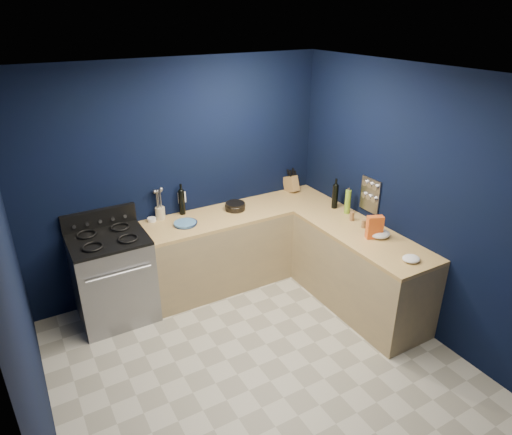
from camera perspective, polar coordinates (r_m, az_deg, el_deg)
floor at (r=4.45m, az=0.27°, el=-18.31°), size 3.50×3.50×0.02m
ceiling at (r=3.27m, az=0.36°, el=17.41°), size 3.50×3.50×0.02m
wall_back at (r=5.14m, az=-9.60°, el=4.85°), size 3.50×0.02×2.60m
wall_right at (r=4.73m, az=19.12°, el=1.93°), size 0.02×3.50×2.60m
wall_left at (r=3.30m, az=-27.66°, el=-10.13°), size 0.02×3.50×2.60m
wall_front at (r=2.60m, az=21.38°, el=-19.22°), size 3.50×0.02×2.60m
cab_back at (r=5.45m, az=-1.82°, el=-3.65°), size 2.30×0.63×0.86m
top_back at (r=5.25m, az=-1.89°, el=0.67°), size 2.30×0.63×0.04m
cab_right at (r=5.07m, az=12.89°, el=-6.72°), size 0.63×1.67×0.86m
top_right at (r=4.85m, az=13.39°, el=-2.19°), size 0.63×1.67×0.04m
gas_range at (r=4.99m, az=-17.55°, el=-7.44°), size 0.76×0.66×0.92m
oven_door at (r=4.74m, az=-16.62°, el=-9.37°), size 0.59×0.02×0.42m
cooktop at (r=4.77m, az=-18.27°, el=-2.59°), size 0.76×0.66×0.03m
backguard at (r=4.99m, az=-19.21°, el=-0.12°), size 0.76×0.06×0.20m
spice_panel at (r=5.10m, az=14.24°, el=2.78°), size 0.02×0.28×0.38m
wall_outlet at (r=5.20m, az=-9.35°, el=2.51°), size 0.09×0.02×0.13m
plate_stack at (r=4.95m, az=-8.94°, el=-0.76°), size 0.29×0.29×0.03m
ramekin at (r=5.11m, az=-13.03°, el=-0.25°), size 0.13×0.13×0.04m
utensil_crock at (r=5.12m, az=-12.01°, el=0.55°), size 0.14×0.14×0.14m
wine_bottle_back at (r=5.17m, az=-9.35°, el=1.89°), size 0.09×0.09×0.28m
lemon_basket at (r=5.25m, az=-2.64°, el=1.42°), size 0.26×0.26×0.09m
knife_block at (r=5.79m, az=4.45°, el=4.27°), size 0.14×0.24×0.24m
wine_bottle_right at (r=5.34m, az=9.96°, el=2.62°), size 0.08×0.08×0.28m
oil_bottle at (r=5.22m, az=11.51°, el=1.95°), size 0.07×0.07×0.28m
spice_jar_near at (r=5.09m, az=12.03°, el=0.17°), size 0.05×0.05×0.10m
spice_jar_far at (r=4.95m, az=13.44°, el=-0.79°), size 0.05×0.05×0.09m
crouton_bag at (r=4.73m, az=14.76°, el=-1.19°), size 0.18×0.13×0.24m
towel_front at (r=4.79m, az=15.41°, el=-2.01°), size 0.27×0.25×0.08m
towel_end at (r=4.44m, az=19.01°, el=-4.94°), size 0.21×0.20×0.05m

